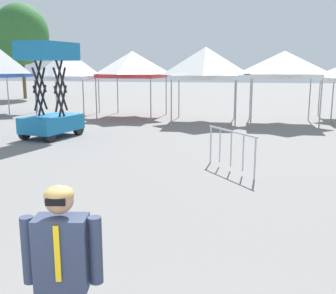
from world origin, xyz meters
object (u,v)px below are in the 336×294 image
at_px(canopy_tent_far_right, 284,65).
at_px(tree_behind_tents_center, 21,34).
at_px(canopy_tent_right_of_center, 67,65).
at_px(canopy_tent_center, 0,63).
at_px(canopy_tent_far_left, 132,65).
at_px(person_foreground, 63,274).
at_px(scissor_lift, 51,109).
at_px(canopy_tent_behind_center, 206,63).
at_px(crowd_barrier_mid_lot, 231,143).

distance_m(canopy_tent_far_right, tree_behind_tents_center, 23.79).
bearing_deg(canopy_tent_right_of_center, tree_behind_tents_center, 130.44).
height_order(canopy_tent_center, tree_behind_tents_center, tree_behind_tents_center).
xyz_separation_m(canopy_tent_far_left, tree_behind_tents_center, (-12.75, 10.62, 2.57)).
relative_size(canopy_tent_right_of_center, person_foreground, 2.02).
xyz_separation_m(canopy_tent_right_of_center, scissor_lift, (2.53, -7.00, -1.68)).
height_order(canopy_tent_center, scissor_lift, canopy_tent_center).
relative_size(canopy_tent_far_left, tree_behind_tents_center, 0.44).
height_order(canopy_tent_far_right, scissor_lift, scissor_lift).
distance_m(canopy_tent_right_of_center, canopy_tent_behind_center, 7.97).
height_order(canopy_tent_far_left, tree_behind_tents_center, tree_behind_tents_center).
distance_m(canopy_tent_center, canopy_tent_far_right, 15.51).
bearing_deg(scissor_lift, canopy_tent_far_right, 32.61).
relative_size(canopy_tent_behind_center, scissor_lift, 1.01).
relative_size(canopy_tent_far_left, crowd_barrier_mid_lot, 2.06).
height_order(canopy_tent_center, crowd_barrier_mid_lot, canopy_tent_center).
bearing_deg(scissor_lift, crowd_barrier_mid_lot, -28.69).
distance_m(canopy_tent_far_left, scissor_lift, 7.23).
height_order(canopy_tent_right_of_center, canopy_tent_behind_center, canopy_tent_behind_center).
xyz_separation_m(scissor_lift, crowd_barrier_mid_lot, (7.01, -3.84, -0.36)).
distance_m(canopy_tent_right_of_center, scissor_lift, 7.63).
bearing_deg(tree_behind_tents_center, scissor_lift, -56.74).
height_order(canopy_tent_right_of_center, person_foreground, canopy_tent_right_of_center).
bearing_deg(canopy_tent_center, canopy_tent_far_right, -3.43).
xyz_separation_m(canopy_tent_right_of_center, crowd_barrier_mid_lot, (9.54, -10.84, -2.04)).
relative_size(canopy_tent_far_right, scissor_lift, 0.95).
distance_m(canopy_tent_behind_center, tree_behind_tents_center, 20.77).
height_order(canopy_tent_behind_center, scissor_lift, canopy_tent_behind_center).
height_order(canopy_tent_behind_center, tree_behind_tents_center, tree_behind_tents_center).
bearing_deg(canopy_tent_right_of_center, canopy_tent_far_left, -1.34).
height_order(canopy_tent_behind_center, person_foreground, canopy_tent_behind_center).
relative_size(canopy_tent_far_left, canopy_tent_behind_center, 0.96).
height_order(person_foreground, tree_behind_tents_center, tree_behind_tents_center).
bearing_deg(canopy_tent_center, canopy_tent_far_left, 1.57).
bearing_deg(crowd_barrier_mid_lot, person_foreground, -97.86).
distance_m(canopy_tent_far_left, person_foreground, 18.99).
distance_m(person_foreground, crowd_barrier_mid_lot, 7.64).
xyz_separation_m(canopy_tent_far_left, canopy_tent_far_right, (7.77, -1.14, -0.01)).
relative_size(canopy_tent_right_of_center, canopy_tent_far_right, 1.05).
bearing_deg(person_foreground, scissor_lift, 117.63).
bearing_deg(canopy_tent_right_of_center, canopy_tent_center, -175.66).
bearing_deg(tree_behind_tents_center, canopy_tent_right_of_center, -49.56).
xyz_separation_m(canopy_tent_behind_center, person_foreground, (0.64, -17.00, -1.83)).
bearing_deg(tree_behind_tents_center, canopy_tent_far_left, -39.78).
distance_m(canopy_tent_right_of_center, canopy_tent_far_left, 3.78).
bearing_deg(canopy_tent_behind_center, canopy_tent_far_right, 2.58).
relative_size(canopy_tent_behind_center, tree_behind_tents_center, 0.46).
bearing_deg(canopy_tent_center, canopy_tent_behind_center, -5.31).
xyz_separation_m(canopy_tent_far_right, person_foreground, (-3.06, -17.17, -1.76)).
xyz_separation_m(canopy_tent_center, canopy_tent_right_of_center, (3.94, 0.30, -0.11)).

